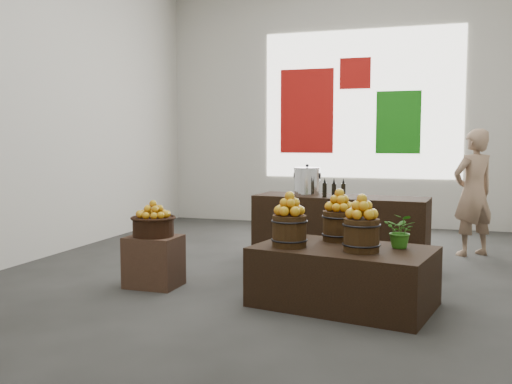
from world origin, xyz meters
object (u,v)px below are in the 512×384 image
(wicker_basket, at_px, (153,227))
(shopper, at_px, (473,193))
(counter, at_px, (340,231))
(display_table, at_px, (343,276))
(crate, at_px, (154,261))
(stock_pot_left, at_px, (307,182))

(wicker_basket, distance_m, shopper, 3.94)
(wicker_basket, relative_size, counter, 0.20)
(display_table, bearing_deg, crate, -171.31)
(stock_pot_left, distance_m, shopper, 2.11)
(crate, xyz_separation_m, stock_pot_left, (1.17, 1.52, 0.69))
(wicker_basket, relative_size, display_table, 0.27)
(crate, bearing_deg, shopper, 39.87)
(stock_pot_left, bearing_deg, crate, -127.58)
(shopper, bearing_deg, wicker_basket, 2.64)
(shopper, bearing_deg, stock_pot_left, -8.80)
(display_table, xyz_separation_m, counter, (-0.29, 1.57, 0.14))
(crate, relative_size, counter, 0.26)
(display_table, height_order, stock_pot_left, stock_pot_left)
(shopper, bearing_deg, crate, 2.64)
(counter, bearing_deg, stock_pot_left, -180.00)
(display_table, distance_m, counter, 1.61)
(counter, bearing_deg, display_table, -74.73)
(crate, height_order, stock_pot_left, stock_pot_left)
(wicker_basket, xyz_separation_m, counter, (1.56, 1.49, -0.19))
(display_table, bearing_deg, shopper, 77.21)
(shopper, bearing_deg, display_table, 28.58)
(display_table, distance_m, shopper, 2.91)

